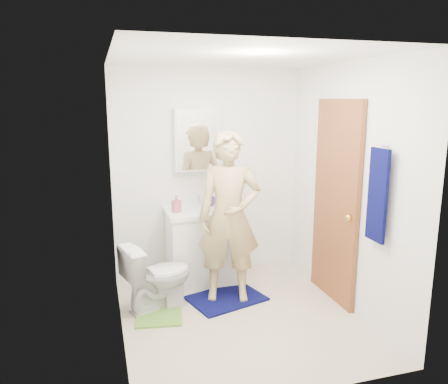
% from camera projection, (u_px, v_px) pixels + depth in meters
% --- Properties ---
extents(floor, '(2.20, 2.40, 0.02)m').
position_uv_depth(floor, '(240.00, 317.00, 4.20)').
color(floor, beige).
rests_on(floor, ground).
extents(ceiling, '(2.20, 2.40, 0.02)m').
position_uv_depth(ceiling, '(242.00, 55.00, 3.70)').
color(ceiling, white).
rests_on(ceiling, ground).
extents(wall_back, '(2.20, 0.02, 2.40)m').
position_uv_depth(wall_back, '(208.00, 173.00, 5.09)').
color(wall_back, white).
rests_on(wall_back, ground).
extents(wall_front, '(2.20, 0.02, 2.40)m').
position_uv_depth(wall_front, '(300.00, 233.00, 2.81)').
color(wall_front, white).
rests_on(wall_front, ground).
extents(wall_left, '(0.02, 2.40, 2.40)m').
position_uv_depth(wall_left, '(115.00, 203.00, 3.65)').
color(wall_left, white).
rests_on(wall_left, ground).
extents(wall_right, '(0.02, 2.40, 2.40)m').
position_uv_depth(wall_right, '(349.00, 188.00, 4.26)').
color(wall_right, white).
rests_on(wall_right, ground).
extents(vanity_cabinet, '(0.75, 0.55, 0.80)m').
position_uv_depth(vanity_cabinet, '(202.00, 248.00, 4.94)').
color(vanity_cabinet, white).
rests_on(vanity_cabinet, floor).
extents(countertop, '(0.79, 0.59, 0.05)m').
position_uv_depth(countertop, '(202.00, 211.00, 4.85)').
color(countertop, white).
rests_on(countertop, vanity_cabinet).
extents(sink_basin, '(0.40, 0.40, 0.03)m').
position_uv_depth(sink_basin, '(202.00, 210.00, 4.84)').
color(sink_basin, white).
rests_on(sink_basin, countertop).
extents(faucet, '(0.03, 0.03, 0.12)m').
position_uv_depth(faucet, '(198.00, 200.00, 5.00)').
color(faucet, silver).
rests_on(faucet, countertop).
extents(medicine_cabinet, '(0.50, 0.12, 0.70)m').
position_uv_depth(medicine_cabinet, '(196.00, 140.00, 4.90)').
color(medicine_cabinet, white).
rests_on(medicine_cabinet, wall_back).
extents(mirror_panel, '(0.46, 0.01, 0.66)m').
position_uv_depth(mirror_panel, '(197.00, 140.00, 4.84)').
color(mirror_panel, white).
rests_on(mirror_panel, wall_back).
extents(door, '(0.05, 0.80, 2.05)m').
position_uv_depth(door, '(336.00, 202.00, 4.42)').
color(door, '#9D552B').
rests_on(door, ground).
extents(door_knob, '(0.07, 0.07, 0.07)m').
position_uv_depth(door_knob, '(349.00, 218.00, 4.12)').
color(door_knob, gold).
rests_on(door_knob, door).
extents(towel, '(0.03, 0.24, 0.80)m').
position_uv_depth(towel, '(378.00, 195.00, 3.69)').
color(towel, '#070942').
rests_on(towel, wall_right).
extents(towel_hook, '(0.06, 0.02, 0.02)m').
position_uv_depth(towel_hook, '(385.00, 146.00, 3.61)').
color(towel_hook, silver).
rests_on(towel_hook, wall_right).
extents(toilet, '(0.76, 0.57, 0.69)m').
position_uv_depth(toilet, '(158.00, 276.00, 4.29)').
color(toilet, white).
rests_on(toilet, floor).
extents(bath_mat, '(0.86, 0.72, 0.02)m').
position_uv_depth(bath_mat, '(226.00, 298.00, 4.55)').
color(bath_mat, '#070942').
rests_on(bath_mat, floor).
extents(green_rug, '(0.48, 0.43, 0.02)m').
position_uv_depth(green_rug, '(159.00, 317.00, 4.16)').
color(green_rug, '#68A436').
rests_on(green_rug, floor).
extents(soap_dispenser, '(0.11, 0.11, 0.18)m').
position_uv_depth(soap_dispenser, '(176.00, 204.00, 4.71)').
color(soap_dispenser, '#BA5663').
rests_on(soap_dispenser, countertop).
extents(toothbrush_cup, '(0.15, 0.15, 0.10)m').
position_uv_depth(toothbrush_cup, '(210.00, 202.00, 4.98)').
color(toothbrush_cup, '#523C84').
rests_on(toothbrush_cup, countertop).
extents(man, '(0.72, 0.57, 1.73)m').
position_uv_depth(man, '(229.00, 217.00, 4.38)').
color(man, tan).
rests_on(man, bath_mat).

